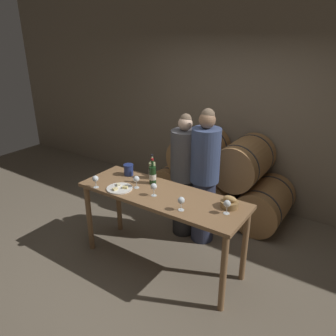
{
  "coord_description": "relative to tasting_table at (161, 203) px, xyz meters",
  "views": [
    {
      "loc": [
        1.81,
        -2.56,
        2.49
      ],
      "look_at": [
        0.0,
        0.13,
        1.15
      ],
      "focal_mm": 35.0,
      "sensor_mm": 36.0,
      "label": 1
    }
  ],
  "objects": [
    {
      "name": "barrel_stack",
      "position": [
        0.0,
        1.48,
        -0.25
      ],
      "size": [
        2.02,
        0.86,
        1.18
      ],
      "color": "#9E7042",
      "rests_on": "ground_plane"
    },
    {
      "name": "stone_wall_back",
      "position": [
        0.0,
        2.02,
        0.82
      ],
      "size": [
        10.0,
        0.12,
        3.2
      ],
      "color": "gray",
      "rests_on": "ground_plane"
    },
    {
      "name": "bread_basket",
      "position": [
        0.73,
        0.13,
        0.17
      ],
      "size": [
        0.18,
        0.18,
        0.12
      ],
      "color": "olive",
      "rests_on": "tasting_table"
    },
    {
      "name": "wine_glass_left",
      "position": [
        -0.31,
        -0.04,
        0.22
      ],
      "size": [
        0.07,
        0.07,
        0.14
      ],
      "color": "white",
      "rests_on": "tasting_table"
    },
    {
      "name": "cheese_plate",
      "position": [
        -0.44,
        -0.17,
        0.13
      ],
      "size": [
        0.29,
        0.29,
        0.04
      ],
      "color": "white",
      "rests_on": "tasting_table"
    },
    {
      "name": "wine_glass_center",
      "position": [
        -0.03,
        -0.09,
        0.22
      ],
      "size": [
        0.07,
        0.07,
        0.14
      ],
      "color": "white",
      "rests_on": "tasting_table"
    },
    {
      "name": "tasting_table",
      "position": [
        0.0,
        0.0,
        0.0
      ],
      "size": [
        1.88,
        0.64,
        0.9
      ],
      "color": "olive",
      "rests_on": "ground_plane"
    },
    {
      "name": "blue_crock",
      "position": [
        -0.61,
        0.18,
        0.19
      ],
      "size": [
        0.12,
        0.12,
        0.13
      ],
      "color": "navy",
      "rests_on": "tasting_table"
    },
    {
      "name": "person_right",
      "position": [
        0.15,
        0.69,
        0.09
      ],
      "size": [
        0.35,
        0.35,
        1.71
      ],
      "color": "#2D334C",
      "rests_on": "ground_plane"
    },
    {
      "name": "wine_glass_far_left",
      "position": [
        -0.69,
        -0.28,
        0.22
      ],
      "size": [
        0.07,
        0.07,
        0.14
      ],
      "color": "white",
      "rests_on": "tasting_table"
    },
    {
      "name": "wine_bottle_red",
      "position": [
        -0.22,
        0.15,
        0.23
      ],
      "size": [
        0.08,
        0.08,
        0.3
      ],
      "color": "#193819",
      "rests_on": "tasting_table"
    },
    {
      "name": "wine_glass_right",
      "position": [
        0.36,
        -0.19,
        0.22
      ],
      "size": [
        0.07,
        0.07,
        0.14
      ],
      "color": "white",
      "rests_on": "tasting_table"
    },
    {
      "name": "ground_plane",
      "position": [
        0.0,
        0.0,
        -0.78
      ],
      "size": [
        10.0,
        10.0,
        0.0
      ],
      "primitive_type": "plane",
      "color": "#726654"
    },
    {
      "name": "person_left",
      "position": [
        -0.13,
        0.69,
        0.04
      ],
      "size": [
        0.35,
        0.35,
        1.62
      ],
      "color": "#232326",
      "rests_on": "ground_plane"
    },
    {
      "name": "wine_glass_far_right",
      "position": [
        0.76,
        -0.0,
        0.22
      ],
      "size": [
        0.07,
        0.07,
        0.14
      ],
      "color": "white",
      "rests_on": "tasting_table"
    },
    {
      "name": "wine_bottle_white",
      "position": [
        -0.31,
        0.26,
        0.22
      ],
      "size": [
        0.08,
        0.08,
        0.3
      ],
      "color": "#ADBC7F",
      "rests_on": "tasting_table"
    }
  ]
}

